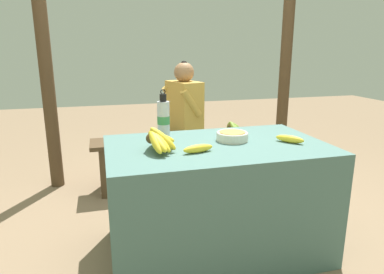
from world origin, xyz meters
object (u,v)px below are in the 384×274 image
Objects in this scene: serving_bowl at (232,136)px; support_post_near at (43,45)px; water_bottle at (163,119)px; wooden_bench at (184,145)px; loose_banana_front at (198,149)px; seated_vendor at (180,116)px; banana_bunch_green at (233,127)px; loose_banana_side at (290,139)px; support_post_far at (287,46)px; banana_bunch_ripe at (158,139)px.

support_post_near reaches higher than serving_bowl.
water_bottle is 1.04m from wooden_bench.
water_bottle is at bearing 109.12° from loose_banana_front.
seated_vendor is 0.55m from banana_bunch_green.
serving_bowl is 1.21× the size of loose_banana_side.
water_bottle is 0.27× the size of seated_vendor.
loose_banana_front is 0.16× the size of seated_vendor.
support_post_far is (1.10, 1.33, 0.54)m from serving_bowl.
loose_banana_side is 1.21m from banana_bunch_green.
serving_bowl is 0.08× the size of support_post_far.
banana_bunch_green is at bearing 67.54° from serving_bowl.
loose_banana_front is 2.12m from support_post_far.
wooden_bench is at bearing -13.70° from support_post_near.
seated_vendor is at bearing -16.51° from support_post_near.
support_post_far is (1.58, 1.43, 0.50)m from banana_bunch_ripe.
serving_bowl is 0.33m from loose_banana_front.
banana_bunch_ripe reaches higher than loose_banana_side.
loose_banana_front is 1.20m from seated_vendor.
wooden_bench is 0.65× the size of support_post_far.
loose_banana_side is 0.06× the size of support_post_near.
seated_vendor is 0.45× the size of support_post_far.
water_bottle is 0.12× the size of support_post_near.
loose_banana_front is at bearing -100.20° from wooden_bench.
serving_bowl reaches higher than loose_banana_side.
support_post_far reaches higher than banana_bunch_ripe.
wooden_bench is 1.45× the size of seated_vendor.
banana_bunch_ripe is at bearing 54.09° from seated_vendor.
seated_vendor is at bearing -174.96° from banana_bunch_green.
seated_vendor is at bearing 71.10° from banana_bunch_ripe.
support_post_near reaches higher than loose_banana_front.
banana_bunch_green is (0.12, 1.19, -0.19)m from loose_banana_side.
support_post_near reaches higher than water_bottle.
seated_vendor is (-0.41, 1.14, -0.06)m from loose_banana_side.
wooden_bench is 6.03× the size of banana_bunch_green.
banana_bunch_green is at bearing -9.72° from support_post_near.
serving_bowl is 0.34m from loose_banana_side.
banana_bunch_ripe is at bearing 158.40° from loose_banana_front.
seated_vendor is (0.17, 1.19, -0.06)m from loose_banana_front.
loose_banana_front is 1.14× the size of loose_banana_side.
seated_vendor reaches higher than banana_bunch_ripe.
wooden_bench is 0.65× the size of support_post_near.
water_bottle is 1.48m from support_post_near.
support_post_near is (-0.80, 1.16, 0.45)m from water_bottle.
serving_bowl is 1.87m from support_post_near.
wooden_bench is at bearing -153.53° from seated_vendor.
seated_vendor is (-0.10, 1.00, -0.07)m from serving_bowl.
banana_bunch_ripe is 1.00× the size of water_bottle.
wooden_bench is at bearing 79.80° from loose_banana_front.
banana_bunch_ripe is 1.29m from wooden_bench.
loose_banana_side is 2.17m from support_post_near.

